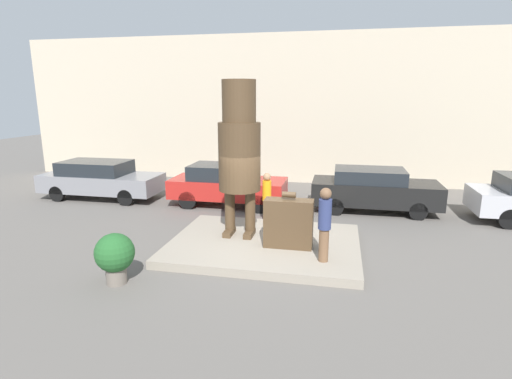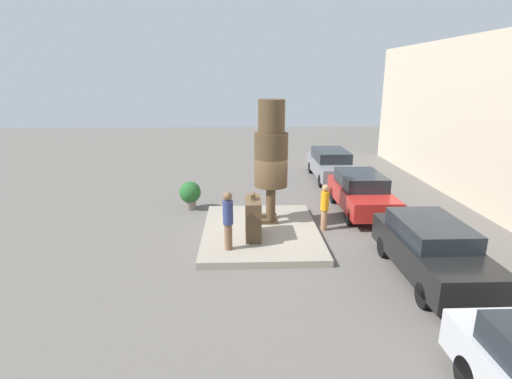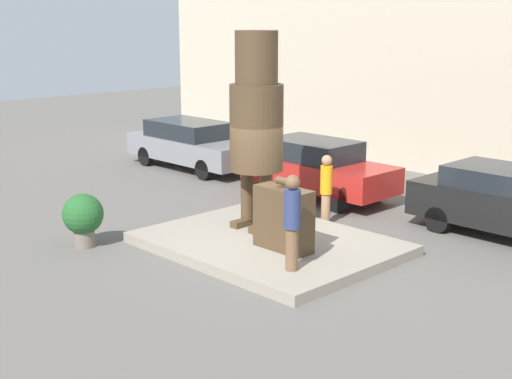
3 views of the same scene
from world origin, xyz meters
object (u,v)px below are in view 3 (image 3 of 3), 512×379
object	(u,v)px
parked_car_red	(317,167)
planter_pot	(83,216)
tourist	(292,219)
parked_car_grey	(192,144)
worker_hivis	(326,187)
statue_figure	(256,115)
giant_suitcase	(284,219)
parked_car_black	(512,202)

from	to	relation	value
parked_car_red	planter_pot	distance (m)	6.82
tourist	parked_car_grey	distance (m)	10.49
planter_pot	worker_hivis	xyz separation A→B (m)	(2.50, 4.96, 0.24)
statue_figure	giant_suitcase	world-z (taller)	statue_figure
parked_car_black	giant_suitcase	bearing A→B (deg)	-117.94
statue_figure	worker_hivis	bearing A→B (deg)	76.77
tourist	planter_pot	xyz separation A→B (m)	(-4.47, -1.67, -0.53)
parked_car_red	worker_hivis	xyz separation A→B (m)	(1.87, -1.83, 0.09)
statue_figure	planter_pot	size ratio (longest dim) A/B	3.70
tourist	worker_hivis	distance (m)	3.85
giant_suitcase	planter_pot	xyz separation A→B (m)	(-3.53, -2.44, -0.19)
parked_car_red	planter_pot	xyz separation A→B (m)	(-0.62, -6.79, -0.16)
parked_car_black	parked_car_red	bearing A→B (deg)	-176.67
parked_car_grey	parked_car_black	bearing A→B (deg)	1.76
parked_car_black	planter_pot	size ratio (longest dim) A/B	3.83
worker_hivis	planter_pot	bearing A→B (deg)	-116.70
parked_car_black	planter_pot	distance (m)	9.31
giant_suitcase	worker_hivis	world-z (taller)	giant_suitcase
giant_suitcase	planter_pot	distance (m)	4.29
giant_suitcase	tourist	xyz separation A→B (m)	(0.94, -0.77, 0.34)
giant_suitcase	worker_hivis	distance (m)	2.73
parked_car_black	planter_pot	world-z (taller)	parked_car_black
parked_car_grey	planter_pot	distance (m)	8.24
parked_car_red	parked_car_black	bearing A→B (deg)	3.33
parked_car_black	parked_car_grey	bearing A→B (deg)	-178.24
parked_car_grey	parked_car_black	xyz separation A→B (m)	(10.69, 0.33, 0.01)
giant_suitcase	parked_car_black	size ratio (longest dim) A/B	0.33
parked_car_grey	parked_car_red	distance (m)	5.31
parked_car_grey	parked_car_black	distance (m)	10.69
parked_car_grey	statue_figure	bearing A→B (deg)	-28.52
statue_figure	worker_hivis	world-z (taller)	statue_figure
planter_pot	giant_suitcase	bearing A→B (deg)	34.65
tourist	parked_car_red	size ratio (longest dim) A/B	0.42
giant_suitcase	parked_car_red	size ratio (longest dim) A/B	0.34
parked_car_grey	planter_pot	bearing A→B (deg)	-55.35
parked_car_black	planter_pot	bearing A→B (deg)	-130.19
giant_suitcase	worker_hivis	bearing A→B (deg)	112.23
planter_pot	worker_hivis	size ratio (longest dim) A/B	0.69
giant_suitcase	planter_pot	size ratio (longest dim) A/B	1.28
giant_suitcase	parked_car_grey	size ratio (longest dim) A/B	0.31
statue_figure	parked_car_grey	distance (m)	7.91
worker_hivis	parked_car_black	bearing A→B (deg)	31.42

